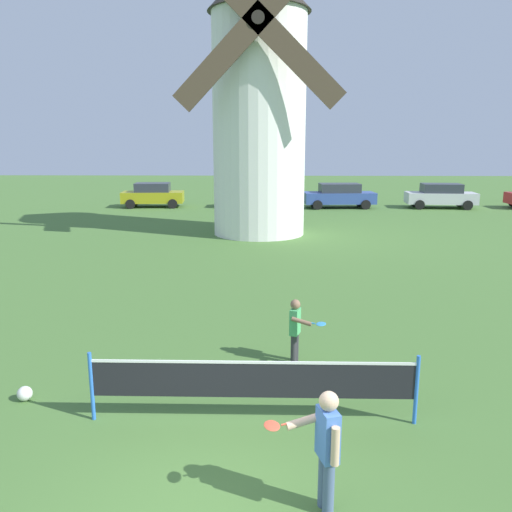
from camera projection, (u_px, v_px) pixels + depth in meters
windmill at (259, 97)px, 22.75m from camera, size 6.97×4.85×12.29m
tennis_net at (253, 380)px, 7.79m from camera, size 4.98×0.06×1.10m
player_near at (326, 445)px, 5.85m from camera, size 0.88×0.49×1.49m
player_far at (296, 327)px, 9.91m from camera, size 0.70×0.68×1.27m
stray_ball at (25, 394)px, 8.55m from camera, size 0.24×0.24×0.24m
parked_car_mustard at (153, 195)px, 33.57m from camera, size 4.04×2.15×1.56m
parked_car_green at (255, 195)px, 33.44m from camera, size 4.25×1.93×1.56m
parked_car_blue at (339, 195)px, 33.14m from camera, size 4.59×2.12×1.56m
parked_car_silver at (441, 195)px, 33.03m from camera, size 4.41×2.12×1.56m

